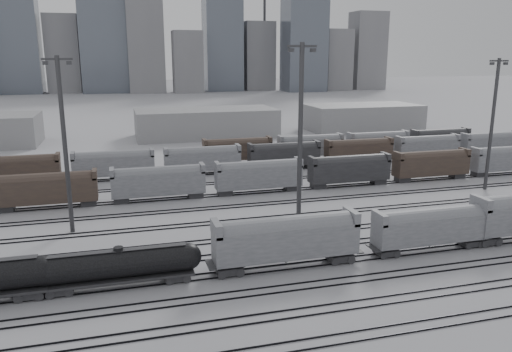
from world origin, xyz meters
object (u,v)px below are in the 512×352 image
object	(u,v)px
light_mast_c	(300,133)
tank_car_b	(119,265)
hopper_car_a	(286,237)
hopper_car_b	(431,225)

from	to	relation	value
light_mast_c	tank_car_b	bearing A→B (deg)	-152.93
tank_car_b	hopper_car_a	bearing A→B (deg)	0.00
light_mast_c	hopper_car_a	bearing A→B (deg)	-116.20
tank_car_b	light_mast_c	distance (m)	28.87
tank_car_b	hopper_car_b	bearing A→B (deg)	0.00
tank_car_b	hopper_car_b	distance (m)	36.22
tank_car_b	hopper_car_a	xyz separation A→B (m)	(17.87, 0.00, 1.22)
hopper_car_b	tank_car_b	bearing A→B (deg)	180.00
hopper_car_a	hopper_car_b	distance (m)	18.35
hopper_car_a	light_mast_c	xyz separation A→B (m)	(6.00, 12.20, 9.50)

